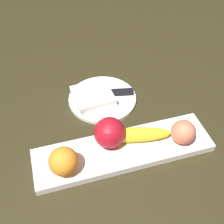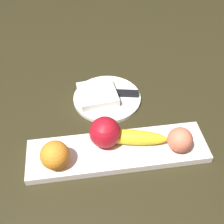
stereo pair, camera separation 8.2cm
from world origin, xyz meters
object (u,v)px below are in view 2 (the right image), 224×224
Objects in this scene: knife at (120,93)px; banana at (130,137)px; folded_napkin at (99,94)px; orange_near_apple at (55,155)px; fruit_tray at (118,151)px; dinner_plate at (107,98)px; peach at (180,140)px; apple at (103,132)px.

banana is at bearing 100.37° from knife.
folded_napkin is 0.64× the size of knife.
orange_near_apple is 0.63× the size of folded_napkin.
orange_near_apple reaches higher than banana.
fruit_tray reaches higher than dinner_plate.
dinner_plate is at bearing -56.12° from peach.
peach is at bearing 128.13° from folded_napkin.
fruit_tray is at bearing 142.83° from apple.
peach is (-0.32, -0.01, -0.00)m from orange_near_apple.
peach is at bearing 166.59° from apple.
banana is at bearing 100.36° from dinner_plate.
dinner_plate is at bearing -66.87° from banana.
banana is 0.91× the size of dinner_plate.
apple reaches higher than fruit_tray.
peach is 0.57× the size of folded_napkin.
banana is at bearing -153.45° from fruit_tray.
banana is 1.69× the size of folded_napkin.
fruit_tray is at bearing -171.25° from orange_near_apple.
banana is at bearing -167.72° from orange_near_apple.
apple is 0.13m from orange_near_apple.
fruit_tray is 0.17m from orange_near_apple.
banana is (-0.07, 0.01, -0.02)m from apple.
knife is (-0.04, -0.01, 0.01)m from dinner_plate.
orange_near_apple is 0.40× the size of knife.
folded_napkin is at bearing -51.87° from peach.
apple is at bearing -157.61° from orange_near_apple.
knife is (-0.00, -0.20, -0.02)m from banana.
orange_near_apple is at bearing 61.01° from folded_napkin.
dinner_plate is at bearing 180.00° from folded_napkin.
fruit_tray is at bearing 39.32° from banana.
peach is 0.36× the size of knife.
fruit_tray is at bearing -6.97° from peach.
apple is 0.72× the size of folded_napkin.
folded_napkin is at bearing 16.20° from knife.
banana reaches higher than fruit_tray.
folded_napkin is at bearing 0.00° from dinner_plate.
knife is at bearing -100.43° from fruit_tray.
banana is 0.20m from dinner_plate.
orange_near_apple is 1.10× the size of peach.
knife is (-0.07, -0.01, -0.01)m from folded_napkin.
orange_near_apple reaches higher than dinner_plate.
orange_near_apple reaches higher than fruit_tray.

